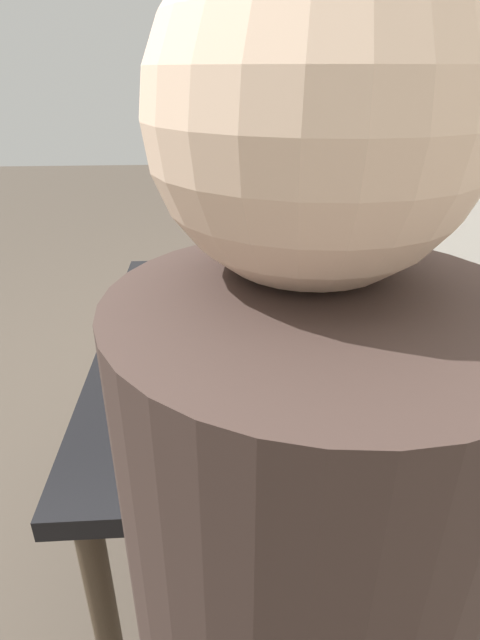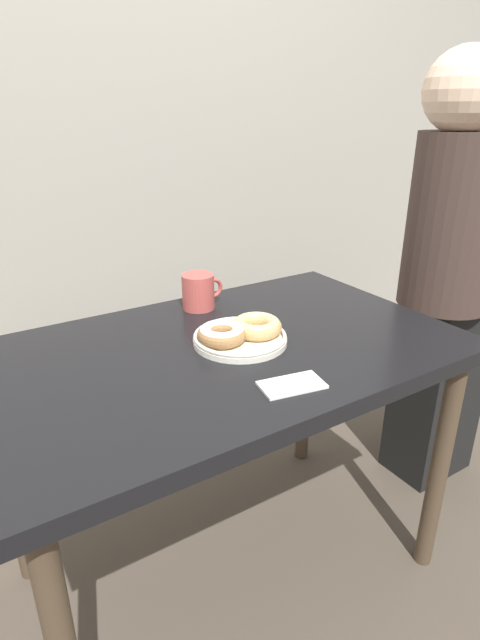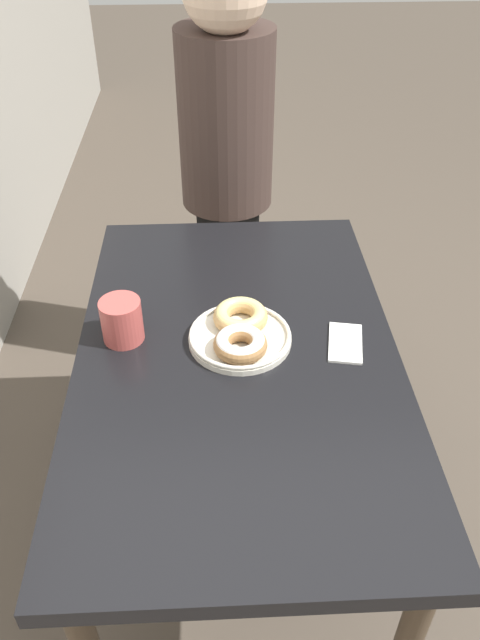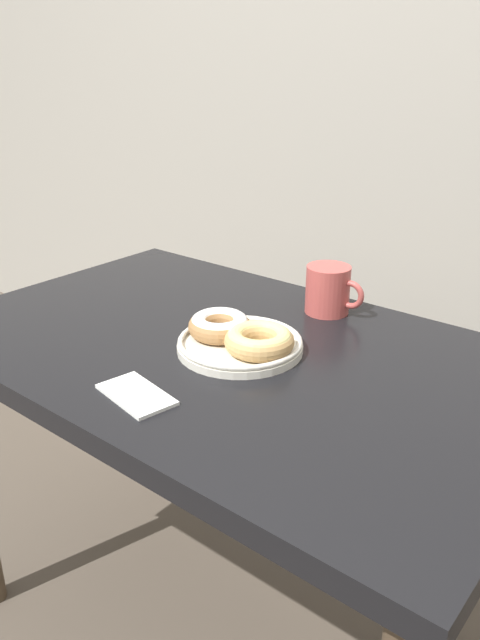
# 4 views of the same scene
# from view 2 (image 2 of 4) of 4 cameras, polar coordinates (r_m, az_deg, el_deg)

# --- Properties ---
(ground_plane) EXTENTS (14.00, 14.00, 0.00)m
(ground_plane) POSITION_cam_2_polar(r_m,az_deg,el_deg) (1.56, 3.06, -30.81)
(ground_plane) COLOR #4C4238
(wall_back) EXTENTS (8.00, 0.05, 2.60)m
(wall_back) POSITION_cam_2_polar(r_m,az_deg,el_deg) (1.95, -17.19, 23.28)
(wall_back) COLOR #9E998E
(wall_back) RESTS_ON ground_plane
(dining_table) EXTENTS (1.13, 0.70, 0.73)m
(dining_table) POSITION_cam_2_polar(r_m,az_deg,el_deg) (1.25, -1.52, -6.39)
(dining_table) COLOR black
(dining_table) RESTS_ON ground_plane
(donut_plate) EXTENTS (0.24, 0.23, 0.06)m
(donut_plate) POSITION_cam_2_polar(r_m,az_deg,el_deg) (1.21, 0.03, -1.48)
(donut_plate) COLOR silver
(donut_plate) RESTS_ON dining_table
(coffee_mug) EXTENTS (0.13, 0.09, 0.10)m
(coffee_mug) POSITION_cam_2_polar(r_m,az_deg,el_deg) (1.42, -4.71, 3.32)
(coffee_mug) COLOR #B74C47
(coffee_mug) RESTS_ON dining_table
(person_figure) EXTENTS (0.36, 0.29, 1.42)m
(person_figure) POSITION_cam_2_polar(r_m,az_deg,el_deg) (1.75, 22.69, 4.03)
(person_figure) COLOR black
(person_figure) RESTS_ON ground_plane
(napkin) EXTENTS (0.14, 0.10, 0.01)m
(napkin) POSITION_cam_2_polar(r_m,az_deg,el_deg) (1.04, 5.94, -7.38)
(napkin) COLOR white
(napkin) RESTS_ON dining_table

